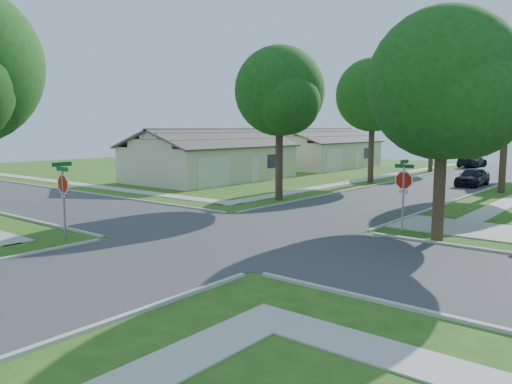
{
  "coord_description": "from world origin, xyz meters",
  "views": [
    {
      "loc": [
        12.63,
        -14.59,
        4.24
      ],
      "look_at": [
        -0.3,
        1.39,
        1.6
      ],
      "focal_mm": 35.0,
      "sensor_mm": 36.0,
      "label": 1
    }
  ],
  "objects_px": {
    "stop_sign_sw": "(63,187)",
    "tree_w_far": "(433,115)",
    "tree_ne_corner": "(446,91)",
    "tree_e_mid": "(508,97)",
    "car_curb_west": "(472,161)",
    "house_nw_near": "(212,161)",
    "house_nw_far": "(321,153)",
    "stop_sign_ne": "(404,183)",
    "tree_w_mid": "(373,98)",
    "tree_w_near": "(280,95)",
    "tree_e_near": "(445,97)",
    "car_curb_east": "(472,177)"
  },
  "relations": [
    {
      "from": "stop_sign_sw",
      "to": "tree_ne_corner",
      "type": "relative_size",
      "value": 0.34
    },
    {
      "from": "tree_ne_corner",
      "to": "stop_sign_sw",
      "type": "bearing_deg",
      "value": -141.16
    },
    {
      "from": "car_curb_east",
      "to": "car_curb_west",
      "type": "xyz_separation_m",
      "value": [
        -5.29,
        18.69,
        0.04
      ]
    },
    {
      "from": "stop_sign_sw",
      "to": "tree_w_mid",
      "type": "distance_m",
      "value": 26.09
    },
    {
      "from": "stop_sign_ne",
      "to": "tree_w_far",
      "type": "height_order",
      "value": "tree_w_far"
    },
    {
      "from": "tree_e_near",
      "to": "tree_ne_corner",
      "type": "bearing_deg",
      "value": -71.47
    },
    {
      "from": "tree_e_near",
      "to": "house_nw_near",
      "type": "distance_m",
      "value": 21.98
    },
    {
      "from": "tree_w_far",
      "to": "car_curb_east",
      "type": "height_order",
      "value": "tree_w_far"
    },
    {
      "from": "tree_w_mid",
      "to": "tree_ne_corner",
      "type": "xyz_separation_m",
      "value": [
        11.0,
        -16.8,
        -0.9
      ]
    },
    {
      "from": "tree_w_near",
      "to": "tree_w_mid",
      "type": "height_order",
      "value": "tree_w_mid"
    },
    {
      "from": "stop_sign_ne",
      "to": "tree_w_far",
      "type": "relative_size",
      "value": 0.37
    },
    {
      "from": "tree_e_near",
      "to": "car_curb_east",
      "type": "height_order",
      "value": "tree_e_near"
    },
    {
      "from": "house_nw_near",
      "to": "stop_sign_ne",
      "type": "bearing_deg",
      "value": -26.46
    },
    {
      "from": "car_curb_west",
      "to": "tree_w_far",
      "type": "bearing_deg",
      "value": 82.41
    },
    {
      "from": "tree_w_near",
      "to": "house_nw_near",
      "type": "xyz_separation_m",
      "value": [
        -11.35,
        5.99,
        -4.6
      ]
    },
    {
      "from": "tree_w_near",
      "to": "stop_sign_ne",
      "type": "bearing_deg",
      "value": -24.74
    },
    {
      "from": "tree_e_near",
      "to": "tree_w_far",
      "type": "bearing_deg",
      "value": 110.61
    },
    {
      "from": "tree_ne_corner",
      "to": "house_nw_near",
      "type": "bearing_deg",
      "value": 154.23
    },
    {
      "from": "stop_sign_sw",
      "to": "car_curb_west",
      "type": "height_order",
      "value": "stop_sign_sw"
    },
    {
      "from": "house_nw_far",
      "to": "car_curb_east",
      "type": "relative_size",
      "value": 3.4
    },
    {
      "from": "stop_sign_ne",
      "to": "house_nw_far",
      "type": "bearing_deg",
      "value": 127.16
    },
    {
      "from": "tree_w_near",
      "to": "car_curb_east",
      "type": "height_order",
      "value": "tree_w_near"
    },
    {
      "from": "tree_w_far",
      "to": "house_nw_near",
      "type": "bearing_deg",
      "value": -120.82
    },
    {
      "from": "stop_sign_sw",
      "to": "house_nw_near",
      "type": "distance_m",
      "value": 22.71
    },
    {
      "from": "tree_e_near",
      "to": "tree_w_near",
      "type": "relative_size",
      "value": 0.92
    },
    {
      "from": "tree_w_near",
      "to": "house_nw_far",
      "type": "bearing_deg",
      "value": 116.27
    },
    {
      "from": "car_curb_east",
      "to": "car_curb_west",
      "type": "bearing_deg",
      "value": 107.82
    },
    {
      "from": "stop_sign_sw",
      "to": "tree_w_far",
      "type": "bearing_deg",
      "value": 89.93
    },
    {
      "from": "stop_sign_ne",
      "to": "car_curb_east",
      "type": "distance_m",
      "value": 19.28
    },
    {
      "from": "tree_w_near",
      "to": "car_curb_west",
      "type": "height_order",
      "value": "tree_w_near"
    },
    {
      "from": "tree_ne_corner",
      "to": "tree_w_mid",
      "type": "bearing_deg",
      "value": 123.22
    },
    {
      "from": "stop_sign_ne",
      "to": "tree_w_mid",
      "type": "bearing_deg",
      "value": 119.8
    },
    {
      "from": "tree_e_mid",
      "to": "house_nw_far",
      "type": "height_order",
      "value": "tree_e_mid"
    },
    {
      "from": "tree_w_mid",
      "to": "tree_w_far",
      "type": "distance_m",
      "value": 13.04
    },
    {
      "from": "tree_e_mid",
      "to": "car_curb_west",
      "type": "bearing_deg",
      "value": 110.36
    },
    {
      "from": "house_nw_near",
      "to": "tree_w_near",
      "type": "bearing_deg",
      "value": -27.83
    },
    {
      "from": "stop_sign_sw",
      "to": "tree_w_far",
      "type": "distance_m",
      "value": 38.86
    },
    {
      "from": "tree_e_mid",
      "to": "tree_w_near",
      "type": "bearing_deg",
      "value": -128.08
    },
    {
      "from": "tree_w_near",
      "to": "tree_w_far",
      "type": "bearing_deg",
      "value": 90.01
    },
    {
      "from": "tree_e_near",
      "to": "tree_w_mid",
      "type": "relative_size",
      "value": 0.87
    },
    {
      "from": "house_nw_far",
      "to": "tree_w_far",
      "type": "bearing_deg",
      "value": 10.05
    },
    {
      "from": "tree_e_near",
      "to": "house_nw_near",
      "type": "bearing_deg",
      "value": 163.89
    },
    {
      "from": "stop_sign_ne",
      "to": "tree_e_near",
      "type": "distance_m",
      "value": 5.62
    },
    {
      "from": "tree_e_near",
      "to": "tree_e_mid",
      "type": "height_order",
      "value": "tree_e_mid"
    },
    {
      "from": "stop_sign_ne",
      "to": "car_curb_west",
      "type": "distance_m",
      "value": 38.59
    },
    {
      "from": "tree_ne_corner",
      "to": "car_curb_west",
      "type": "relative_size",
      "value": 1.73
    },
    {
      "from": "tree_e_mid",
      "to": "car_curb_west",
      "type": "xyz_separation_m",
      "value": [
        -7.96,
        21.44,
        -5.53
      ]
    },
    {
      "from": "tree_w_mid",
      "to": "car_curb_east",
      "type": "relative_size",
      "value": 2.39
    },
    {
      "from": "tree_e_mid",
      "to": "car_curb_west",
      "type": "height_order",
      "value": "tree_e_mid"
    },
    {
      "from": "house_nw_near",
      "to": "house_nw_far",
      "type": "bearing_deg",
      "value": 90.0
    }
  ]
}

